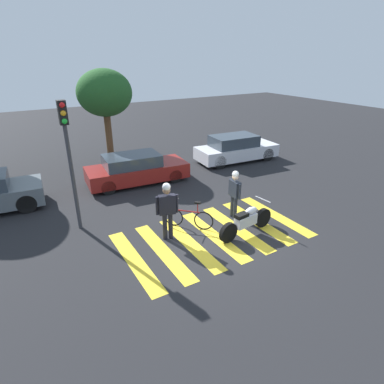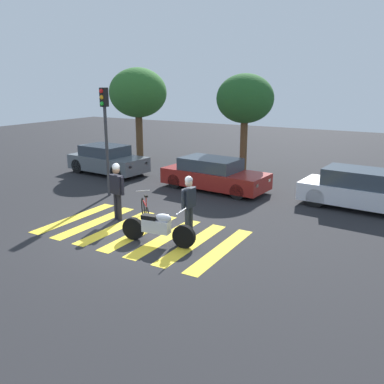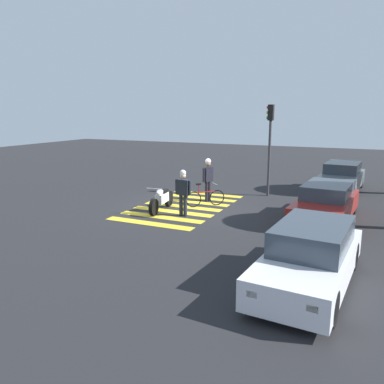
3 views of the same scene
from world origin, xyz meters
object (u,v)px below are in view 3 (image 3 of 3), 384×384
leaning_bicycle (205,198)px  car_grey_coupe (342,177)px  officer_by_motorcycle (183,190)px  police_motorcycle (162,199)px  car_white_van (310,257)px  officer_on_foot (208,176)px  car_maroon_wagon (326,203)px  traffic_light_pole (270,135)px

leaning_bicycle → car_grey_coupe: (-5.84, 4.86, 0.30)m
officer_by_motorcycle → police_motorcycle: bearing=-107.4°
police_motorcycle → car_white_van: bearing=54.7°
leaning_bicycle → officer_on_foot: 1.20m
police_motorcycle → officer_by_motorcycle: bearing=72.6°
police_motorcycle → leaning_bicycle: size_ratio=1.80×
officer_by_motorcycle → car_white_van: 6.62m
officer_on_foot → car_maroon_wagon: officer_on_foot is taller
car_maroon_wagon → officer_on_foot: bearing=-100.7°
police_motorcycle → leaning_bicycle: 1.89m
car_maroon_wagon → traffic_light_pole: bearing=-137.5°
leaning_bicycle → car_grey_coupe: 7.61m
police_motorcycle → car_grey_coupe: size_ratio=0.55×
car_white_van → traffic_light_pole: bearing=-160.5°
car_grey_coupe → traffic_light_pole: 4.59m
officer_by_motorcycle → car_grey_coupe: officer_by_motorcycle is taller
officer_by_motorcycle → car_white_van: officer_by_motorcycle is taller
car_maroon_wagon → car_white_van: car_white_van is taller
leaning_bicycle → officer_by_motorcycle: 1.86m
police_motorcycle → traffic_light_pole: (-4.51, 3.13, 2.34)m
police_motorcycle → officer_on_foot: 2.59m
officer_on_foot → car_white_van: (6.74, 5.27, -0.43)m
car_maroon_wagon → traffic_light_pole: size_ratio=1.09×
leaning_bicycle → officer_on_foot: officer_on_foot is taller
officer_on_foot → traffic_light_pole: traffic_light_pole is taller
leaning_bicycle → traffic_light_pole: bearing=149.6°
officer_by_motorcycle → car_maroon_wagon: officer_by_motorcycle is taller
leaning_bicycle → car_white_van: car_white_van is taller
officer_on_foot → traffic_light_pole: size_ratio=0.45×
car_grey_coupe → car_maroon_wagon: size_ratio=0.90×
car_grey_coupe → police_motorcycle: bearing=-40.4°
leaning_bicycle → officer_on_foot: bearing=-164.0°
car_white_van → officer_by_motorcycle: bearing=-128.4°
car_white_van → officer_on_foot: bearing=-142.0°
leaning_bicycle → officer_by_motorcycle: size_ratio=0.71×
leaning_bicycle → traffic_light_pole: (-3.13, 1.84, 2.43)m
police_motorcycle → officer_on_foot: officer_on_foot is taller
car_maroon_wagon → traffic_light_pole: (-3.17, -2.91, 2.17)m
car_maroon_wagon → car_white_van: 5.80m
officer_by_motorcycle → officer_on_foot: bearing=-178.2°
police_motorcycle → car_white_van: size_ratio=0.49×
officer_by_motorcycle → car_grey_coupe: bearing=146.4°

